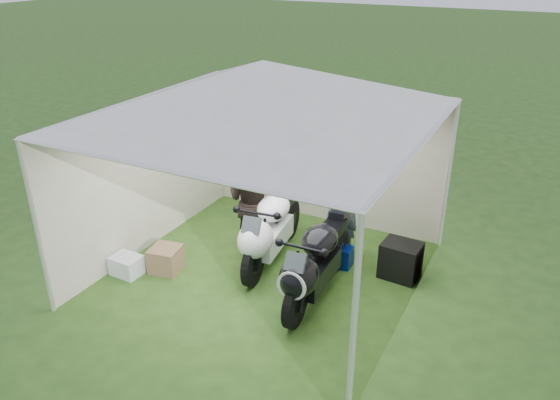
# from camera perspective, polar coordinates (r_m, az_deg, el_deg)

# --- Properties ---
(ground) EXTENTS (80.00, 80.00, 0.00)m
(ground) POSITION_cam_1_polar(r_m,az_deg,el_deg) (7.83, -1.50, -7.72)
(ground) COLOR #284718
(ground) RESTS_ON ground
(canopy_tent) EXTENTS (5.66, 5.66, 3.00)m
(canopy_tent) POSITION_cam_1_polar(r_m,az_deg,el_deg) (6.83, -1.62, 10.94)
(canopy_tent) COLOR silver
(canopy_tent) RESTS_ON ground
(motorcycle_white) EXTENTS (0.62, 2.08, 1.03)m
(motorcycle_white) POSITION_cam_1_polar(r_m,az_deg,el_deg) (7.83, -1.12, -2.88)
(motorcycle_white) COLOR black
(motorcycle_white) RESTS_ON ground
(motorcycle_black) EXTENTS (0.51, 2.07, 1.02)m
(motorcycle_black) POSITION_cam_1_polar(r_m,az_deg,el_deg) (7.03, 3.64, -6.46)
(motorcycle_black) COLOR black
(motorcycle_black) RESTS_ON ground
(paddock_stand) EXTENTS (0.41, 0.27, 0.30)m
(paddock_stand) POSITION_cam_1_polar(r_m,az_deg,el_deg) (8.01, 6.08, -5.82)
(paddock_stand) COLOR #0A29AF
(paddock_stand) RESTS_ON ground
(person_dark_jacket) EXTENTS (0.87, 0.70, 1.71)m
(person_dark_jacket) POSITION_cam_1_polar(r_m,az_deg,el_deg) (8.01, -2.83, 0.01)
(person_dark_jacket) COLOR black
(person_dark_jacket) RESTS_ON ground
(person_blue_jacket) EXTENTS (0.66, 0.78, 1.82)m
(person_blue_jacket) POSITION_cam_1_polar(r_m,az_deg,el_deg) (7.86, 6.36, -0.16)
(person_blue_jacket) COLOR slate
(person_blue_jacket) RESTS_ON ground
(equipment_box) EXTENTS (0.55, 0.45, 0.52)m
(equipment_box) POSITION_cam_1_polar(r_m,az_deg,el_deg) (7.83, 12.48, -6.16)
(equipment_box) COLOR black
(equipment_box) RESTS_ON ground
(crate_0) EXTENTS (0.43, 0.34, 0.28)m
(crate_0) POSITION_cam_1_polar(r_m,az_deg,el_deg) (8.06, -15.73, -6.58)
(crate_0) COLOR silver
(crate_0) RESTS_ON ground
(crate_1) EXTENTS (0.47, 0.47, 0.36)m
(crate_1) POSITION_cam_1_polar(r_m,az_deg,el_deg) (7.99, -11.84, -6.06)
(crate_1) COLOR brown
(crate_1) RESTS_ON ground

